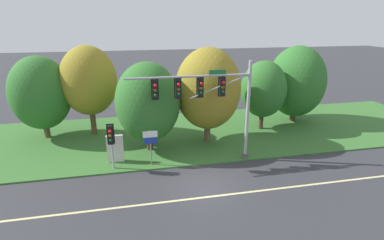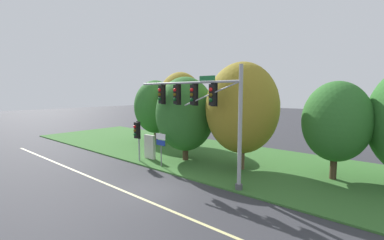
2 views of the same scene
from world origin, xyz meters
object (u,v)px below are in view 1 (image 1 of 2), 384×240
tree_behind_signpost (148,102)px  info_kiosk (115,149)px  route_sign_post (150,142)px  tree_left_of_mast (89,81)px  tree_tall_centre (264,89)px  traffic_signal_mast (209,96)px  tree_right_far (296,82)px  tree_mid_verge (208,89)px  tree_nearest_road (41,93)px  pedestrian_signal_near_kerb (111,137)px

tree_behind_signpost → info_kiosk: size_ratio=3.41×
route_sign_post → tree_left_of_mast: tree_left_of_mast is taller
tree_behind_signpost → tree_tall_centre: 10.22m
traffic_signal_mast → tree_left_of_mast: bearing=139.1°
tree_tall_centre → tree_right_far: bearing=19.9°
tree_behind_signpost → tree_mid_verge: bearing=8.4°
tree_nearest_road → tree_tall_centre: size_ratio=1.11×
pedestrian_signal_near_kerb → tree_mid_verge: tree_mid_verge is taller
tree_left_of_mast → pedestrian_signal_near_kerb: bearing=-75.0°
route_sign_post → tree_nearest_road: 10.57m
tree_right_far → info_kiosk: tree_right_far is taller
traffic_signal_mast → tree_tall_centre: (6.24, 5.26, -1.06)m
pedestrian_signal_near_kerb → tree_mid_verge: (7.11, 3.37, 1.99)m
tree_nearest_road → info_kiosk: tree_nearest_road is taller
tree_tall_centre → tree_nearest_road: bearing=174.8°
route_sign_post → tree_mid_verge: bearing=34.4°
traffic_signal_mast → pedestrian_signal_near_kerb: size_ratio=2.63×
pedestrian_signal_near_kerb → tree_mid_verge: size_ratio=0.42×
pedestrian_signal_near_kerb → route_sign_post: (2.45, 0.18, -0.58)m
traffic_signal_mast → tree_left_of_mast: size_ratio=1.11×
route_sign_post → tree_tall_centre: 11.34m
tree_right_far → tree_left_of_mast: bearing=178.9°
traffic_signal_mast → pedestrian_signal_near_kerb: 6.67m
tree_mid_verge → tree_tall_centre: (5.36, 1.80, -0.69)m
tree_nearest_road → tree_behind_signpost: tree_nearest_road is taller
traffic_signal_mast → tree_nearest_road: size_ratio=1.22×
tree_mid_verge → tree_right_far: (9.21, 3.19, -0.47)m
route_sign_post → tree_mid_verge: (4.65, 3.18, 2.57)m
route_sign_post → tree_right_far: size_ratio=0.35×
tree_nearest_road → tree_mid_verge: tree_mid_verge is taller
tree_mid_verge → info_kiosk: 8.03m
tree_nearest_road → info_kiosk: bearing=-45.2°
tree_nearest_road → tree_mid_verge: (12.63, -3.45, 0.52)m
info_kiosk → tree_behind_signpost: bearing=33.1°
tree_tall_centre → info_kiosk: size_ratio=3.14×
pedestrian_signal_near_kerb → route_sign_post: pedestrian_signal_near_kerb is taller
pedestrian_signal_near_kerb → tree_left_of_mast: size_ratio=0.42×
tree_left_of_mast → info_kiosk: (1.97, -5.78, -3.55)m
tree_tall_centre → info_kiosk: (-12.34, -4.05, -2.59)m
route_sign_post → tree_right_far: (13.86, 6.38, 2.10)m
traffic_signal_mast → tree_behind_signpost: traffic_signal_mast is taller
traffic_signal_mast → tree_behind_signpost: bearing=142.9°
info_kiosk → traffic_signal_mast: bearing=-11.2°
info_kiosk → pedestrian_signal_near_kerb: bearing=-96.7°
tree_right_far → tree_mid_verge: bearing=-160.9°
tree_left_of_mast → info_kiosk: 7.06m
info_kiosk → tree_nearest_road: bearing=134.8°
route_sign_post → tree_left_of_mast: size_ratio=0.33×
tree_behind_signpost → info_kiosk: bearing=-146.9°
tree_tall_centre → tree_mid_verge: bearing=-161.5°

